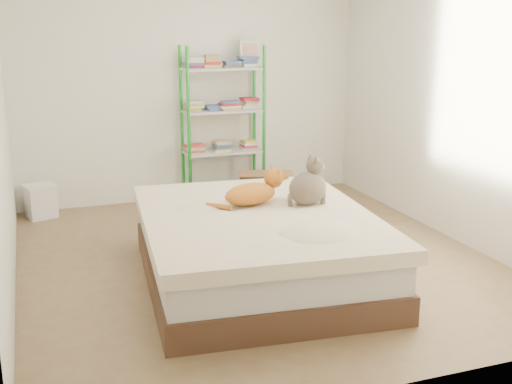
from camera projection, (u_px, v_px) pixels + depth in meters
name	position (u px, v px, depth m)	size (l,w,h in m)	color
room	(255.00, 105.00, 5.08)	(3.81, 4.21, 2.61)	#8D7853
bed	(257.00, 247.00, 4.91)	(1.88, 2.26, 0.54)	#4E2C21
orange_cat	(250.00, 191.00, 5.04)	(0.53, 0.29, 0.22)	#C16F25
grey_cat	(308.00, 181.00, 5.01)	(0.28, 0.33, 0.38)	#776454
shelf_unit	(223.00, 123.00, 7.00)	(0.88, 0.36, 1.74)	green
cardboard_box	(266.00, 193.00, 6.74)	(0.67, 0.68, 0.45)	#846043
white_bin	(41.00, 201.00, 6.51)	(0.36, 0.34, 0.34)	white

